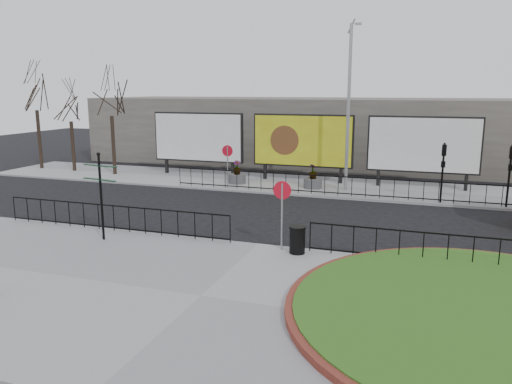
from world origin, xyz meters
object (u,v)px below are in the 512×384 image
at_px(planter_a, 237,176).
at_px(planter_b, 313,180).
at_px(billboard_mid, 303,141).
at_px(fingerpost_sign, 101,187).
at_px(lamp_post, 349,105).
at_px(litter_bin, 297,240).

distance_m(planter_a, planter_b, 4.65).
bearing_deg(billboard_mid, fingerpost_sign, -106.40).
bearing_deg(lamp_post, litter_bin, -89.46).
height_order(billboard_mid, fingerpost_sign, billboard_mid).
xyz_separation_m(billboard_mid, lamp_post, (3.01, -1.97, 2.23)).
bearing_deg(litter_bin, planter_b, 99.79).
xyz_separation_m(billboard_mid, planter_a, (-3.54, -1.97, -2.04)).
bearing_deg(billboard_mid, planter_b, -60.48).
relative_size(fingerpost_sign, planter_b, 2.36).
xyz_separation_m(litter_bin, planter_a, (-6.66, 11.60, -0.05)).
relative_size(planter_a, planter_b, 0.98).
bearing_deg(planter_a, lamp_post, 0.00).
distance_m(litter_bin, planter_a, 13.37).
bearing_deg(billboard_mid, litter_bin, -77.06).
height_order(lamp_post, litter_bin, lamp_post).
bearing_deg(lamp_post, planter_b, -180.00).
xyz_separation_m(lamp_post, planter_b, (-1.89, -0.00, -4.25)).
xyz_separation_m(lamp_post, planter_a, (-6.55, -0.00, -4.27)).
xyz_separation_m(planter_a, planter_b, (4.65, 0.00, 0.02)).
bearing_deg(planter_a, fingerpost_sign, -93.18).
relative_size(billboard_mid, litter_bin, 6.46).
xyz_separation_m(lamp_post, litter_bin, (0.11, -11.60, -4.22)).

